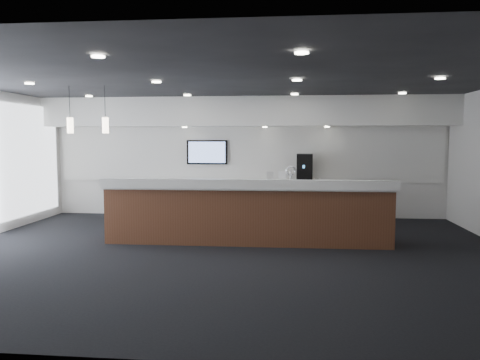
# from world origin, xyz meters

# --- Properties ---
(ground) EXTENTS (10.00, 10.00, 0.00)m
(ground) POSITION_xyz_m (0.00, 0.00, 0.00)
(ground) COLOR black
(ground) RESTS_ON ground
(ceiling) EXTENTS (10.00, 8.00, 0.02)m
(ceiling) POSITION_xyz_m (0.00, 0.00, 3.00)
(ceiling) COLOR black
(ceiling) RESTS_ON back_wall
(back_wall) EXTENTS (10.00, 0.02, 3.00)m
(back_wall) POSITION_xyz_m (0.00, 4.00, 1.50)
(back_wall) COLOR silver
(back_wall) RESTS_ON ground
(soffit_bulkhead) EXTENTS (10.00, 0.90, 0.70)m
(soffit_bulkhead) POSITION_xyz_m (0.00, 3.55, 2.65)
(soffit_bulkhead) COLOR white
(soffit_bulkhead) RESTS_ON back_wall
(alcove_panel) EXTENTS (9.80, 0.06, 1.40)m
(alcove_panel) POSITION_xyz_m (0.00, 3.97, 1.60)
(alcove_panel) COLOR white
(alcove_panel) RESTS_ON back_wall
(back_credenza) EXTENTS (5.06, 0.66, 0.95)m
(back_credenza) POSITION_xyz_m (-0.00, 3.64, 0.48)
(back_credenza) COLOR gray
(back_credenza) RESTS_ON ground
(wall_tv) EXTENTS (1.05, 0.08, 0.62)m
(wall_tv) POSITION_xyz_m (-1.00, 3.91, 1.65)
(wall_tv) COLOR black
(wall_tv) RESTS_ON back_wall
(pendant_left) EXTENTS (0.12, 0.12, 0.30)m
(pendant_left) POSITION_xyz_m (-2.40, 0.80, 2.25)
(pendant_left) COLOR #FEE7C6
(pendant_left) RESTS_ON ceiling
(pendant_right) EXTENTS (0.12, 0.12, 0.30)m
(pendant_right) POSITION_xyz_m (-3.10, 0.80, 2.25)
(pendant_right) COLOR #FEE7C6
(pendant_right) RESTS_ON ceiling
(ceiling_can_lights) EXTENTS (7.00, 5.00, 0.02)m
(ceiling_can_lights) POSITION_xyz_m (0.00, 0.00, 2.97)
(ceiling_can_lights) COLOR white
(ceiling_can_lights) RESTS_ON ceiling
(service_counter) EXTENTS (5.46, 0.94, 1.49)m
(service_counter) POSITION_xyz_m (0.29, 0.87, 0.57)
(service_counter) COLOR #562F1C
(service_counter) RESTS_ON ground
(coffee_machine) EXTENTS (0.41, 0.52, 0.68)m
(coffee_machine) POSITION_xyz_m (1.48, 3.65, 1.29)
(coffee_machine) COLOR black
(coffee_machine) RESTS_ON back_credenza
(info_sign_left) EXTENTS (0.17, 0.07, 0.24)m
(info_sign_left) POSITION_xyz_m (0.63, 3.52, 1.07)
(info_sign_left) COLOR white
(info_sign_left) RESTS_ON back_credenza
(info_sign_right) EXTENTS (0.18, 0.06, 0.24)m
(info_sign_right) POSITION_xyz_m (0.93, 3.57, 1.07)
(info_sign_right) COLOR white
(info_sign_right) RESTS_ON back_credenza
(cup_0) EXTENTS (0.09, 0.09, 0.09)m
(cup_0) POSITION_xyz_m (1.82, 3.57, 0.99)
(cup_0) COLOR white
(cup_0) RESTS_ON back_credenza
(cup_1) EXTENTS (0.13, 0.13, 0.09)m
(cup_1) POSITION_xyz_m (1.68, 3.57, 0.99)
(cup_1) COLOR white
(cup_1) RESTS_ON back_credenza
(cup_2) EXTENTS (0.11, 0.11, 0.09)m
(cup_2) POSITION_xyz_m (1.54, 3.57, 0.99)
(cup_2) COLOR white
(cup_2) RESTS_ON back_credenza
(cup_3) EXTENTS (0.12, 0.12, 0.09)m
(cup_3) POSITION_xyz_m (1.40, 3.57, 0.99)
(cup_3) COLOR white
(cup_3) RESTS_ON back_credenza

